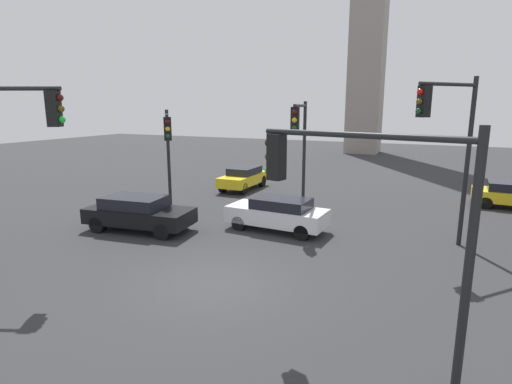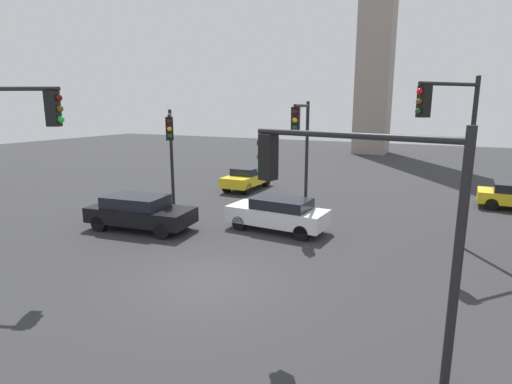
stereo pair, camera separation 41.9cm
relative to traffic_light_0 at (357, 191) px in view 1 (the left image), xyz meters
name	(u,v)px [view 1 (the left image)]	position (x,y,z in m)	size (l,w,h in m)	color
ground_plane	(213,283)	(-4.26, 1.65, -3.41)	(97.70, 97.70, 0.00)	#2D2D30
traffic_light_0	(357,191)	(0.00, 0.00, 0.00)	(4.21, 1.18, 4.70)	black
traffic_light_1	(448,131)	(1.55, 7.45, 0.76)	(1.81, 2.08, 5.98)	black
traffic_light_2	(168,141)	(-10.15, 7.69, 0.02)	(1.91, 2.45, 4.83)	black
traffic_light_3	(300,134)	(-4.36, 9.52, 0.39)	(1.11, 4.24, 5.22)	black
traffic_light_4	(7,140)	(-9.90, -0.13, 0.65)	(2.94, 1.35, 5.81)	black
car_1	(243,177)	(-9.47, 14.12, -2.67)	(1.62, 3.93, 1.35)	yellow
car_3	(278,213)	(-4.44, 7.14, -2.68)	(4.12, 1.83, 1.37)	silver
car_5	(138,213)	(-9.61, 4.79, -2.65)	(4.52, 2.29, 1.41)	black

